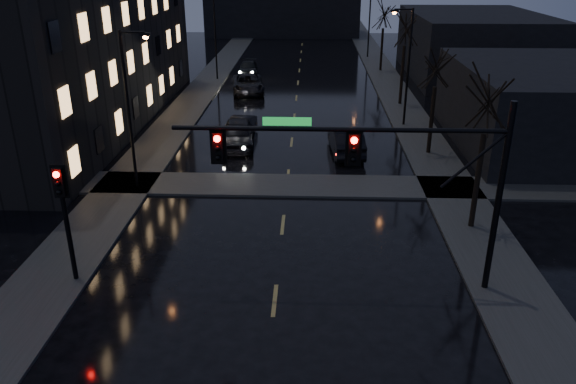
# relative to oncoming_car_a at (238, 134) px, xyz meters

# --- Properties ---
(sidewalk_left) EXTENTS (3.00, 140.00, 0.12)m
(sidewalk_left) POSITION_rel_oncoming_car_a_xyz_m (-5.15, 10.01, -0.77)
(sidewalk_left) COLOR #2D2D2B
(sidewalk_left) RESTS_ON ground
(sidewalk_right) EXTENTS (3.00, 140.00, 0.12)m
(sidewalk_right) POSITION_rel_oncoming_car_a_xyz_m (11.85, 10.01, -0.77)
(sidewalk_right) COLOR #2D2D2B
(sidewalk_right) RESTS_ON ground
(sidewalk_cross) EXTENTS (40.00, 3.00, 0.12)m
(sidewalk_cross) POSITION_rel_oncoming_car_a_xyz_m (3.35, -6.49, -0.77)
(sidewalk_cross) COLOR #2D2D2B
(sidewalk_cross) RESTS_ON ground
(apartment_block) EXTENTS (12.00, 30.00, 12.00)m
(apartment_block) POSITION_rel_oncoming_car_a_xyz_m (-13.15, 5.01, 5.17)
(apartment_block) COLOR black
(apartment_block) RESTS_ON ground
(commercial_right_near) EXTENTS (10.00, 14.00, 5.00)m
(commercial_right_near) POSITION_rel_oncoming_car_a_xyz_m (18.85, 1.01, 1.67)
(commercial_right_near) COLOR black
(commercial_right_near) RESTS_ON ground
(commercial_right_far) EXTENTS (12.00, 18.00, 6.00)m
(commercial_right_far) POSITION_rel_oncoming_car_a_xyz_m (20.35, 23.01, 2.17)
(commercial_right_far) COLOR black
(commercial_right_far) RESTS_ON ground
(far_block) EXTENTS (22.00, 10.00, 8.00)m
(far_block) POSITION_rel_oncoming_car_a_xyz_m (0.35, 53.01, 3.17)
(far_block) COLOR black
(far_block) RESTS_ON ground
(signal_mast) EXTENTS (11.11, 0.41, 7.00)m
(signal_mast) POSITION_rel_oncoming_car_a_xyz_m (7.20, -15.99, 4.04)
(signal_mast) COLOR black
(signal_mast) RESTS_ON ground
(signal_pole_left) EXTENTS (0.35, 0.41, 4.53)m
(signal_pole_left) POSITION_rel_oncoming_car_a_xyz_m (-4.15, -15.99, 2.18)
(signal_pole_left) COLOR black
(signal_pole_left) RESTS_ON ground
(tree_near) EXTENTS (3.52, 3.52, 8.08)m
(tree_near) POSITION_rel_oncoming_car_a_xyz_m (11.75, -10.99, 5.39)
(tree_near) COLOR black
(tree_near) RESTS_ON ground
(tree_mid_a) EXTENTS (3.30, 3.30, 7.58)m
(tree_mid_a) POSITION_rel_oncoming_car_a_xyz_m (11.75, -0.99, 4.99)
(tree_mid_a) COLOR black
(tree_mid_a) RESTS_ON ground
(tree_mid_b) EXTENTS (3.74, 3.74, 8.59)m
(tree_mid_b) POSITION_rel_oncoming_car_a_xyz_m (11.75, 11.01, 5.78)
(tree_mid_b) COLOR black
(tree_mid_b) RESTS_ON ground
(tree_far) EXTENTS (3.43, 3.43, 7.88)m
(tree_far) POSITION_rel_oncoming_car_a_xyz_m (11.75, 25.01, 5.23)
(tree_far) COLOR black
(tree_far) RESTS_ON ground
(streetlight_l_near) EXTENTS (1.53, 0.28, 8.00)m
(streetlight_l_near) POSITION_rel_oncoming_car_a_xyz_m (-4.23, -6.99, 3.94)
(streetlight_l_near) COLOR black
(streetlight_l_near) RESTS_ON ground
(streetlight_l_far) EXTENTS (1.53, 0.28, 8.00)m
(streetlight_l_far) POSITION_rel_oncoming_car_a_xyz_m (-4.23, 20.01, 3.94)
(streetlight_l_far) COLOR black
(streetlight_l_far) RESTS_ON ground
(streetlight_r_mid) EXTENTS (1.53, 0.28, 8.00)m
(streetlight_r_mid) POSITION_rel_oncoming_car_a_xyz_m (10.93, 5.01, 3.94)
(streetlight_r_mid) COLOR black
(streetlight_r_mid) RESTS_ON ground
(streetlight_r_far) EXTENTS (1.53, 0.28, 8.00)m
(streetlight_r_far) POSITION_rel_oncoming_car_a_xyz_m (10.93, 33.01, 3.94)
(streetlight_r_far) COLOR black
(streetlight_r_far) RESTS_ON ground
(oncoming_car_a) EXTENTS (2.40, 5.04, 1.66)m
(oncoming_car_a) POSITION_rel_oncoming_car_a_xyz_m (0.00, 0.00, 0.00)
(oncoming_car_a) COLOR black
(oncoming_car_a) RESTS_ON ground
(oncoming_car_b) EXTENTS (1.89, 4.18, 1.33)m
(oncoming_car_b) POSITION_rel_oncoming_car_a_xyz_m (-0.05, 1.87, -0.17)
(oncoming_car_b) COLOR black
(oncoming_car_b) RESTS_ON ground
(oncoming_car_c) EXTENTS (3.36, 5.97, 1.58)m
(oncoming_car_c) POSITION_rel_oncoming_car_a_xyz_m (-0.91, 14.78, -0.04)
(oncoming_car_c) COLOR black
(oncoming_car_c) RESTS_ON ground
(oncoming_car_d) EXTENTS (2.09, 4.54, 1.29)m
(oncoming_car_d) POSITION_rel_oncoming_car_a_xyz_m (-1.72, 22.76, -0.19)
(oncoming_car_d) COLOR black
(oncoming_car_d) RESTS_ON ground
(lead_car) EXTENTS (2.15, 5.10, 1.64)m
(lead_car) POSITION_rel_oncoming_car_a_xyz_m (6.72, -1.08, -0.01)
(lead_car) COLOR black
(lead_car) RESTS_ON ground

